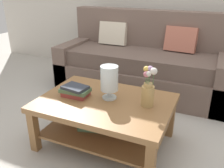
# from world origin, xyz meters

# --- Properties ---
(ground_plane) EXTENTS (10.00, 10.00, 0.00)m
(ground_plane) POSITION_xyz_m (0.00, 0.00, 0.00)
(ground_plane) COLOR #B7B2A8
(couch) EXTENTS (2.28, 0.90, 1.06)m
(couch) POSITION_xyz_m (-0.05, 0.93, 0.36)
(couch) COLOR brown
(couch) RESTS_ON ground
(coffee_table) EXTENTS (1.17, 0.83, 0.44)m
(coffee_table) POSITION_xyz_m (0.01, -0.43, 0.32)
(coffee_table) COLOR olive
(coffee_table) RESTS_ON ground
(book_stack_main) EXTENTS (0.27, 0.19, 0.10)m
(book_stack_main) POSITION_xyz_m (-0.27, -0.46, 0.49)
(book_stack_main) COLOR #993833
(book_stack_main) RESTS_ON coffee_table
(glass_hurricane_vase) EXTENTS (0.16, 0.16, 0.31)m
(glass_hurricane_vase) POSITION_xyz_m (0.04, -0.38, 0.63)
(glass_hurricane_vase) COLOR silver
(glass_hurricane_vase) RESTS_ON coffee_table
(flower_pitcher) EXTENTS (0.12, 0.11, 0.35)m
(flower_pitcher) POSITION_xyz_m (0.39, -0.37, 0.59)
(flower_pitcher) COLOR tan
(flower_pitcher) RESTS_ON coffee_table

